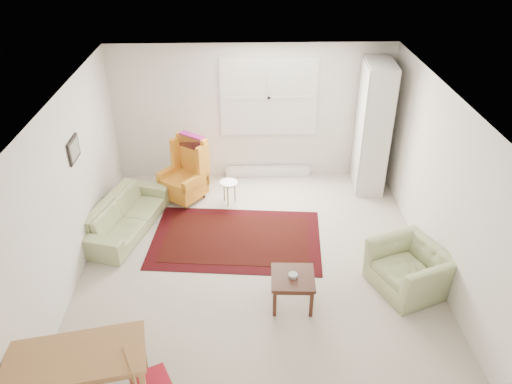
{
  "coord_description": "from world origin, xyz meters",
  "views": [
    {
      "loc": [
        -0.18,
        -5.69,
        4.64
      ],
      "look_at": [
        0.0,
        0.3,
        1.05
      ],
      "focal_mm": 35.0,
      "sensor_mm": 36.0,
      "label": 1
    }
  ],
  "objects_px": {
    "stool": "(229,192)",
    "cabinet": "(373,127)",
    "wingback_chair": "(182,171)",
    "armchair": "(410,265)",
    "coffee_table": "(292,290)",
    "desk_chair": "(151,382)",
    "sofa": "(125,210)"
  },
  "relations": [
    {
      "from": "stool",
      "to": "cabinet",
      "type": "relative_size",
      "value": 0.18
    },
    {
      "from": "wingback_chair",
      "to": "armchair",
      "type": "bearing_deg",
      "value": -0.27
    },
    {
      "from": "wingback_chair",
      "to": "coffee_table",
      "type": "relative_size",
      "value": 2.05
    },
    {
      "from": "armchair",
      "to": "wingback_chair",
      "type": "xyz_separation_m",
      "value": [
        -3.25,
        2.39,
        0.19
      ]
    },
    {
      "from": "armchair",
      "to": "desk_chair",
      "type": "relative_size",
      "value": 1.12
    },
    {
      "from": "cabinet",
      "to": "desk_chair",
      "type": "bearing_deg",
      "value": -120.97
    },
    {
      "from": "sofa",
      "to": "armchair",
      "type": "distance_m",
      "value": 4.35
    },
    {
      "from": "cabinet",
      "to": "sofa",
      "type": "bearing_deg",
      "value": -158.44
    },
    {
      "from": "armchair",
      "to": "cabinet",
      "type": "relative_size",
      "value": 0.42
    },
    {
      "from": "cabinet",
      "to": "desk_chair",
      "type": "relative_size",
      "value": 2.67
    },
    {
      "from": "sofa",
      "to": "cabinet",
      "type": "bearing_deg",
      "value": -55.6
    },
    {
      "from": "sofa",
      "to": "stool",
      "type": "xyz_separation_m",
      "value": [
        1.62,
        0.76,
        -0.17
      ]
    },
    {
      "from": "coffee_table",
      "to": "stool",
      "type": "relative_size",
      "value": 1.34
    },
    {
      "from": "armchair",
      "to": "desk_chair",
      "type": "xyz_separation_m",
      "value": [
        -3.17,
        -1.81,
        0.05
      ]
    },
    {
      "from": "desk_chair",
      "to": "armchair",
      "type": "bearing_deg",
      "value": -85.67
    },
    {
      "from": "cabinet",
      "to": "wingback_chair",
      "type": "bearing_deg",
      "value": -168.85
    },
    {
      "from": "sofa",
      "to": "armchair",
      "type": "relative_size",
      "value": 1.9
    },
    {
      "from": "wingback_chair",
      "to": "coffee_table",
      "type": "height_order",
      "value": "wingback_chair"
    },
    {
      "from": "coffee_table",
      "to": "desk_chair",
      "type": "xyz_separation_m",
      "value": [
        -1.57,
        -1.54,
        0.2
      ]
    },
    {
      "from": "stool",
      "to": "sofa",
      "type": "bearing_deg",
      "value": -154.81
    },
    {
      "from": "sofa",
      "to": "stool",
      "type": "bearing_deg",
      "value": -47.92
    },
    {
      "from": "sofa",
      "to": "coffee_table",
      "type": "distance_m",
      "value": 3.05
    },
    {
      "from": "coffee_table",
      "to": "wingback_chair",
      "type": "bearing_deg",
      "value": 121.84
    },
    {
      "from": "coffee_table",
      "to": "stool",
      "type": "height_order",
      "value": "coffee_table"
    },
    {
      "from": "sofa",
      "to": "desk_chair",
      "type": "distance_m",
      "value": 3.43
    },
    {
      "from": "sofa",
      "to": "coffee_table",
      "type": "relative_size",
      "value": 3.33
    },
    {
      "from": "armchair",
      "to": "desk_chair",
      "type": "distance_m",
      "value": 3.65
    },
    {
      "from": "sofa",
      "to": "cabinet",
      "type": "xyz_separation_m",
      "value": [
        4.14,
        1.31,
        0.78
      ]
    },
    {
      "from": "coffee_table",
      "to": "armchair",
      "type": "bearing_deg",
      "value": 9.47
    },
    {
      "from": "coffee_table",
      "to": "sofa",
      "type": "bearing_deg",
      "value": 144.58
    },
    {
      "from": "sofa",
      "to": "wingback_chair",
      "type": "height_order",
      "value": "wingback_chair"
    },
    {
      "from": "sofa",
      "to": "stool",
      "type": "relative_size",
      "value": 4.47
    }
  ]
}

